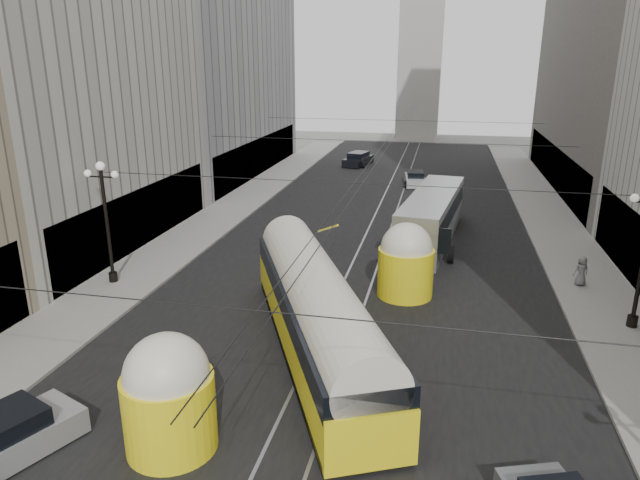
% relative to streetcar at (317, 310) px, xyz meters
% --- Properties ---
extents(road, '(20.00, 85.00, 0.02)m').
position_rel_streetcar_xyz_m(road, '(0.50, 19.46, -1.87)').
color(road, black).
rests_on(road, ground).
extents(sidewalk_left, '(4.00, 72.00, 0.15)m').
position_rel_streetcar_xyz_m(sidewalk_left, '(-11.50, 22.96, -1.79)').
color(sidewalk_left, gray).
rests_on(sidewalk_left, ground).
extents(sidewalk_right, '(4.00, 72.00, 0.15)m').
position_rel_streetcar_xyz_m(sidewalk_right, '(12.50, 22.96, -1.79)').
color(sidewalk_right, gray).
rests_on(sidewalk_right, ground).
extents(rail_left, '(0.12, 85.00, 0.04)m').
position_rel_streetcar_xyz_m(rail_left, '(-0.25, 19.46, -1.87)').
color(rail_left, gray).
rests_on(rail_left, ground).
extents(rail_right, '(0.12, 85.00, 0.04)m').
position_rel_streetcar_xyz_m(rail_right, '(1.25, 19.46, -1.87)').
color(rail_right, gray).
rests_on(rail_right, ground).
extents(building_left_far, '(12.60, 28.60, 28.60)m').
position_rel_streetcar_xyz_m(building_left_far, '(-19.49, 34.96, 12.44)').
color(building_left_far, '#999999').
rests_on(building_left_far, ground).
extents(distant_tower, '(6.00, 6.00, 31.36)m').
position_rel_streetcar_xyz_m(distant_tower, '(0.50, 66.96, 13.10)').
color(distant_tower, '#B2AFA8').
rests_on(distant_tower, ground).
extents(lamppost_left_mid, '(1.86, 0.44, 6.37)m').
position_rel_streetcar_xyz_m(lamppost_left_mid, '(-12.10, 4.96, 1.88)').
color(lamppost_left_mid, black).
rests_on(lamppost_left_mid, sidewalk_left).
extents(catenary, '(25.00, 72.00, 0.23)m').
position_rel_streetcar_xyz_m(catenary, '(0.62, 18.45, 4.01)').
color(catenary, black).
rests_on(catenary, ground).
extents(streetcar, '(8.86, 16.10, 3.82)m').
position_rel_streetcar_xyz_m(streetcar, '(0.00, 0.00, 0.00)').
color(streetcar, yellow).
rests_on(streetcar, ground).
extents(city_bus, '(4.16, 12.62, 3.14)m').
position_rel_streetcar_xyz_m(city_bus, '(4.06, 16.19, -0.15)').
color(city_bus, '#B0B3B6').
rests_on(city_bus, ground).
extents(sedan_white_far, '(2.22, 4.38, 1.33)m').
position_rel_streetcar_xyz_m(sedan_white_far, '(2.10, 33.33, -1.27)').
color(sedan_white_far, white).
rests_on(sedan_white_far, ground).
extents(sedan_dark_far, '(3.01, 5.04, 1.49)m').
position_rel_streetcar_xyz_m(sedan_dark_far, '(-4.65, 42.43, -1.19)').
color(sedan_dark_far, black).
rests_on(sedan_dark_far, ground).
extents(pedestrian_sidewalk_right, '(0.89, 0.71, 1.58)m').
position_rel_streetcar_xyz_m(pedestrian_sidewalk_right, '(11.89, 9.58, -0.93)').
color(pedestrian_sidewalk_right, slate).
rests_on(pedestrian_sidewalk_right, sidewalk_right).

